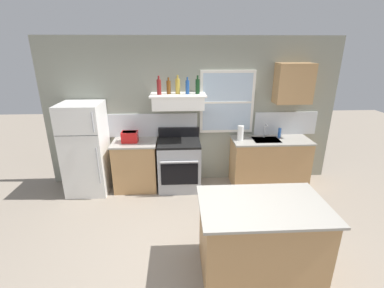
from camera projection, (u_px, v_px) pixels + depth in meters
ground_plane at (201, 258)px, 3.43m from camera, size 16.00×16.00×0.00m
back_wall at (193, 113)px, 5.06m from camera, size 5.40×0.11×2.70m
refrigerator at (86, 149)px, 4.79m from camera, size 0.70×0.72×1.63m
counter_left_of_stove at (136, 165)px, 5.01m from camera, size 0.79×0.63×0.91m
toaster at (130, 137)px, 4.81m from camera, size 0.30×0.20×0.19m
stove_range at (179, 164)px, 5.01m from camera, size 0.76×0.69×1.09m
range_hood_shelf at (178, 101)px, 4.71m from camera, size 0.96×0.52×0.24m
bottle_red_label_wine at (159, 87)px, 4.57m from camera, size 0.07×0.07×0.32m
bottle_amber_wine at (169, 87)px, 4.64m from camera, size 0.07×0.07×0.28m
bottle_champagne_gold_foil at (178, 86)px, 4.65m from camera, size 0.08×0.08×0.32m
bottle_blue_liqueur at (187, 87)px, 4.63m from camera, size 0.07×0.07×0.29m
bottle_dark_green_wine at (198, 86)px, 4.64m from camera, size 0.07×0.07×0.31m
counter_right_with_sink at (269, 162)px, 5.13m from camera, size 1.43×0.63×0.91m
sink_faucet at (265, 129)px, 5.01m from camera, size 0.03×0.17×0.28m
paper_towel_roll at (240, 133)px, 4.90m from camera, size 0.11×0.11×0.27m
dish_soap_bottle at (279, 133)px, 5.05m from camera, size 0.06×0.06×0.18m
kitchen_island at (260, 238)px, 3.10m from camera, size 1.40×0.90×0.91m
upper_cabinet_right at (294, 84)px, 4.79m from camera, size 0.64×0.32×0.70m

